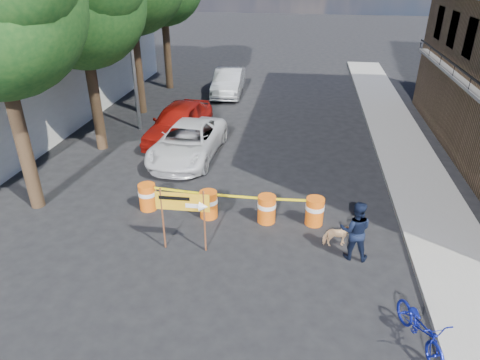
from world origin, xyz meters
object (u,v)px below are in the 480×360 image
(barrel_mid_right, at_px, (267,208))
(sedan_silver, at_px, (228,82))
(barrel_far_left, at_px, (148,196))
(suv_white, at_px, (188,141))
(bicycle, at_px, (425,312))
(pedestrian, at_px, (355,231))
(dog, at_px, (338,236))
(detour_sign, at_px, (190,207))
(sedan_red, at_px, (179,122))
(barrel_mid_left, at_px, (209,204))
(barrel_far_right, at_px, (315,211))

(barrel_mid_right, xyz_separation_m, sedan_silver, (-3.68, 13.85, 0.28))
(barrel_far_left, distance_m, suv_white, 4.27)
(barrel_far_left, xyz_separation_m, bicycle, (7.63, -4.50, 0.43))
(pedestrian, distance_m, bicycle, 3.11)
(dog, bearing_deg, bicycle, -170.35)
(detour_sign, bearing_deg, bicycle, -25.75)
(bicycle, distance_m, sedan_red, 13.50)
(barrel_mid_right, height_order, dog, barrel_mid_right)
(barrel_mid_left, bearing_deg, bicycle, -37.97)
(barrel_mid_right, relative_size, suv_white, 0.18)
(dog, height_order, sedan_silver, sedan_silver)
(suv_white, bearing_deg, barrel_far_left, -91.07)
(barrel_far_left, distance_m, barrel_mid_right, 3.94)
(dog, relative_size, suv_white, 0.16)
(barrel_mid_left, bearing_deg, dog, -14.03)
(barrel_mid_left, xyz_separation_m, barrel_mid_right, (1.85, 0.00, 0.00))
(barrel_mid_right, bearing_deg, barrel_mid_left, -179.99)
(barrel_mid_left, xyz_separation_m, detour_sign, (-0.09, -1.79, 0.95))
(barrel_far_right, bearing_deg, suv_white, 139.98)
(detour_sign, relative_size, dog, 2.37)
(sedan_red, bearing_deg, pedestrian, -41.30)
(detour_sign, height_order, suv_white, detour_sign)
(barrel_far_left, bearing_deg, barrel_far_right, -0.87)
(bicycle, distance_m, suv_white, 11.45)
(barrel_mid_left, relative_size, bicycle, 0.50)
(barrel_mid_left, bearing_deg, barrel_far_left, 175.17)
(barrel_mid_right, bearing_deg, bicycle, -49.53)
(barrel_far_left, distance_m, sedan_red, 6.19)
(barrel_mid_left, distance_m, barrel_far_right, 3.33)
(barrel_mid_left, height_order, barrel_mid_right, same)
(barrel_mid_right, bearing_deg, detour_sign, -137.36)
(barrel_far_left, distance_m, pedestrian, 6.68)
(pedestrian, xyz_separation_m, suv_white, (-6.21, 5.87, -0.17))
(barrel_far_left, height_order, barrel_mid_right, same)
(barrel_mid_left, distance_m, sedan_silver, 13.98)
(barrel_far_right, distance_m, suv_white, 6.74)
(pedestrian, relative_size, dog, 2.14)
(bicycle, xyz_separation_m, suv_white, (-7.37, 8.75, -0.20))
(bicycle, height_order, sedan_red, bicycle)
(detour_sign, bearing_deg, dog, 9.45)
(barrel_far_left, distance_m, sedan_silver, 13.68)
(barrel_mid_right, xyz_separation_m, bicycle, (3.69, -4.33, 0.43))
(suv_white, bearing_deg, pedestrian, -41.00)
(barrel_mid_right, xyz_separation_m, dog, (2.14, -1.00, -0.13))
(dog, bearing_deg, barrel_far_right, 15.84)
(barrel_far_right, height_order, pedestrian, pedestrian)
(barrel_far_right, relative_size, detour_sign, 0.47)
(barrel_mid_left, distance_m, pedestrian, 4.63)
(barrel_mid_left, bearing_deg, suv_white, 112.45)
(barrel_mid_right, bearing_deg, sedan_red, 126.08)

